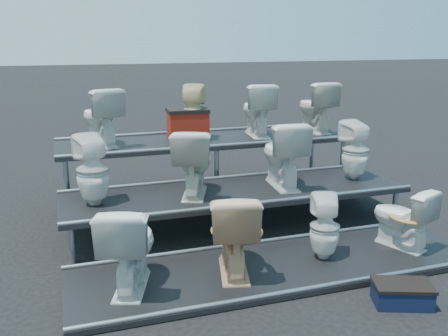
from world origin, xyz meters
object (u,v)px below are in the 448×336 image
object	(u,v)px
toilet_0	(129,245)
toilet_6	(283,154)
toilet_11	(316,107)
toilet_5	(193,162)
toilet_9	(193,112)
toilet_4	(93,170)
toilet_8	(101,117)
step_stool	(402,295)
toilet_7	(355,150)
toilet_10	(257,110)
red_crate	(188,126)
toilet_2	(325,227)
toilet_3	(402,217)
toilet_1	(233,232)

from	to	relation	value
toilet_0	toilet_6	world-z (taller)	toilet_6
toilet_11	toilet_5	bearing A→B (deg)	29.54
toilet_9	toilet_11	xyz separation A→B (m)	(1.95, 0.00, -0.00)
toilet_4	toilet_6	world-z (taller)	toilet_6
toilet_8	toilet_6	bearing A→B (deg)	132.56
toilet_4	step_stool	size ratio (longest dim) A/B	1.65
toilet_7	toilet_10	bearing A→B (deg)	-64.19
toilet_7	toilet_11	world-z (taller)	toilet_11
toilet_0	toilet_10	world-z (taller)	toilet_10
toilet_9	red_crate	distance (m)	0.21
toilet_10	toilet_2	bearing A→B (deg)	91.16
toilet_3	toilet_11	distance (m)	2.75
toilet_6	toilet_2	bearing A→B (deg)	90.79
toilet_3	toilet_4	xyz separation A→B (m)	(-3.14, 1.30, 0.46)
toilet_4	toilet_6	bearing A→B (deg)	166.25
toilet_1	red_crate	xyz separation A→B (m)	(0.23, 2.64, 0.58)
toilet_3	toilet_11	size ratio (longest dim) A/B	0.87
toilet_0	toilet_3	distance (m)	2.93
step_stool	toilet_3	bearing A→B (deg)	74.67
toilet_2	toilet_10	bearing A→B (deg)	-75.02
red_crate	toilet_3	bearing A→B (deg)	-52.74
toilet_0	toilet_3	bearing A→B (deg)	-161.75
toilet_0	toilet_5	world-z (taller)	toilet_5
toilet_1	toilet_3	world-z (taller)	toilet_1
toilet_1	toilet_0	bearing A→B (deg)	14.45
red_crate	step_stool	xyz separation A→B (m)	(1.01, -3.60, -0.97)
toilet_6	toilet_9	xyz separation A→B (m)	(-0.81, 1.30, 0.38)
toilet_10	red_crate	xyz separation A→B (m)	(-1.05, 0.04, -0.19)
toilet_3	toilet_6	distance (m)	1.62
toilet_9	toilet_10	bearing A→B (deg)	-157.99
toilet_1	toilet_2	xyz separation A→B (m)	(1.00, 0.00, -0.07)
toilet_11	step_stool	xyz separation A→B (m)	(-1.01, -3.56, -1.16)
toilet_1	toilet_4	bearing A→B (deg)	-32.85
toilet_1	toilet_4	world-z (taller)	toilet_4
toilet_3	toilet_5	bearing A→B (deg)	-54.38
toilet_4	step_stool	distance (m)	3.41
toilet_7	red_crate	bearing A→B (deg)	-42.79
toilet_6	toilet_7	distance (m)	1.05
toilet_7	toilet_11	xyz separation A→B (m)	(0.09, 1.30, 0.40)
toilet_9	toilet_10	distance (m)	0.99
toilet_10	toilet_11	xyz separation A→B (m)	(0.97, 0.00, -0.00)
toilet_0	step_stool	size ratio (longest dim) A/B	1.69
toilet_2	toilet_11	distance (m)	3.01
red_crate	step_stool	distance (m)	3.86
toilet_7	toilet_0	bearing A→B (deg)	14.40
toilet_7	red_crate	xyz separation A→B (m)	(-1.93, 1.34, 0.21)
toilet_9	step_stool	xyz separation A→B (m)	(0.94, -3.56, -1.17)
toilet_4	toilet_8	size ratio (longest dim) A/B	1.02
toilet_3	toilet_6	world-z (taller)	toilet_6
toilet_4	red_crate	xyz separation A→B (m)	(1.43, 1.34, 0.20)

